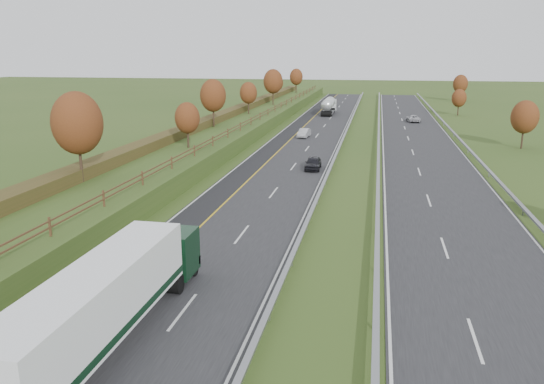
# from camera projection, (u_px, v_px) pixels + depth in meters

# --- Properties ---
(ground) EXTENTS (400.00, 400.00, 0.00)m
(ground) POSITION_uv_depth(u_px,v_px,m) (356.00, 156.00, 67.18)
(ground) COLOR #334B1B
(ground) RESTS_ON ground
(near_carriageway) EXTENTS (10.50, 200.00, 0.04)m
(near_carriageway) POSITION_uv_depth(u_px,v_px,m) (299.00, 147.00, 73.42)
(near_carriageway) COLOR black
(near_carriageway) RESTS_ON ground
(far_carriageway) EXTENTS (10.50, 200.00, 0.04)m
(far_carriageway) POSITION_uv_depth(u_px,v_px,m) (422.00, 151.00, 70.33)
(far_carriageway) COLOR black
(far_carriageway) RESTS_ON ground
(hard_shoulder) EXTENTS (3.00, 200.00, 0.04)m
(hard_shoulder) POSITION_uv_depth(u_px,v_px,m) (273.00, 146.00, 74.12)
(hard_shoulder) COLOR black
(hard_shoulder) RESTS_ON ground
(lane_markings) EXTENTS (26.75, 200.00, 0.01)m
(lane_markings) POSITION_uv_depth(u_px,v_px,m) (345.00, 149.00, 72.10)
(lane_markings) COLOR silver
(lane_markings) RESTS_ON near_carriageway
(embankment_left) EXTENTS (12.00, 200.00, 2.00)m
(embankment_left) POSITION_uv_depth(u_px,v_px,m) (209.00, 137.00, 75.60)
(embankment_left) COLOR #334B1B
(embankment_left) RESTS_ON ground
(hedge_left) EXTENTS (2.20, 180.00, 1.10)m
(hedge_left) POSITION_uv_depth(u_px,v_px,m) (195.00, 126.00, 75.58)
(hedge_left) COLOR #3A3917
(hedge_left) RESTS_ON embankment_left
(fence_left) EXTENTS (0.12, 189.06, 1.20)m
(fence_left) POSITION_uv_depth(u_px,v_px,m) (239.00, 127.00, 73.93)
(fence_left) COLOR #422B19
(fence_left) RESTS_ON embankment_left
(median_barrier_near) EXTENTS (0.32, 200.00, 0.71)m
(median_barrier_near) POSITION_uv_depth(u_px,v_px,m) (341.00, 144.00, 72.20)
(median_barrier_near) COLOR gray
(median_barrier_near) RESTS_ON ground
(median_barrier_far) EXTENTS (0.32, 200.00, 0.71)m
(median_barrier_far) POSITION_uv_depth(u_px,v_px,m) (379.00, 146.00, 71.24)
(median_barrier_far) COLOR gray
(median_barrier_far) RESTS_ON ground
(outer_barrier_far) EXTENTS (0.32, 200.00, 0.71)m
(outer_barrier_far) POSITION_uv_depth(u_px,v_px,m) (468.00, 148.00, 69.09)
(outer_barrier_far) COLOR gray
(outer_barrier_far) RESTS_ON ground
(trees_left) EXTENTS (6.64, 164.30, 7.66)m
(trees_left) POSITION_uv_depth(u_px,v_px,m) (203.00, 102.00, 70.97)
(trees_left) COLOR #2D2116
(trees_left) RESTS_ON embankment_left
(trees_far) EXTENTS (8.45, 118.60, 7.12)m
(trees_far) POSITION_uv_depth(u_px,v_px,m) (488.00, 102.00, 94.48)
(trees_far) COLOR #2D2116
(trees_far) RESTS_ON ground
(box_lorry) EXTENTS (2.58, 16.28, 4.06)m
(box_lorry) POSITION_uv_depth(u_px,v_px,m) (110.00, 298.00, 23.02)
(box_lorry) COLOR black
(box_lorry) RESTS_ON near_carriageway
(road_tanker) EXTENTS (2.40, 11.22, 3.46)m
(road_tanker) POSITION_uv_depth(u_px,v_px,m) (329.00, 105.00, 112.96)
(road_tanker) COLOR silver
(road_tanker) RESTS_ON near_carriageway
(car_dark_near) EXTENTS (1.78, 4.20, 1.42)m
(car_dark_near) POSITION_uv_depth(u_px,v_px,m) (313.00, 163.00, 59.27)
(car_dark_near) COLOR black
(car_dark_near) RESTS_ON near_carriageway
(car_silver_mid) EXTENTS (1.76, 4.13, 1.32)m
(car_silver_mid) POSITION_uv_depth(u_px,v_px,m) (304.00, 133.00, 81.87)
(car_silver_mid) COLOR #ACADB1
(car_silver_mid) RESTS_ON near_carriageway
(car_small_far) EXTENTS (2.26, 5.34, 1.54)m
(car_small_far) POSITION_uv_depth(u_px,v_px,m) (330.00, 103.00, 128.95)
(car_small_far) COLOR #162346
(car_small_far) RESTS_ON near_carriageway
(car_oncoming) EXTENTS (2.58, 4.85, 1.30)m
(car_oncoming) POSITION_uv_depth(u_px,v_px,m) (413.00, 118.00, 100.26)
(car_oncoming) COLOR silver
(car_oncoming) RESTS_ON far_carriageway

